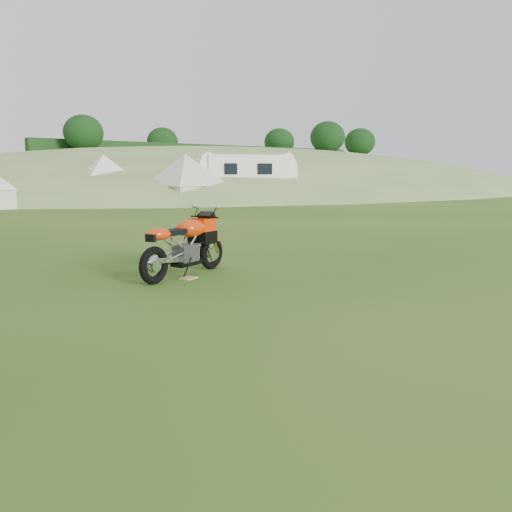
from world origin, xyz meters
TOP-DOWN VIEW (x-y plane):
  - ground at (0.00, 0.00)m, footprint 120.00×120.00m
  - hillside at (24.00, 40.00)m, footprint 80.00×64.00m
  - hedgerow at (24.00, 40.00)m, footprint 36.00×1.20m
  - sport_motorcycle at (-0.24, 2.15)m, footprint 1.74×1.02m
  - plywood_board at (-0.30, 1.95)m, footprint 0.27×0.25m
  - tent_mid at (5.72, 21.80)m, footprint 2.92×2.92m
  - tent_right at (8.40, 17.88)m, footprint 3.31×3.31m
  - caravan at (12.10, 18.03)m, footprint 5.81×4.23m

SIDE VIEW (x-z plane):
  - ground at x=0.00m, z-range 0.00..0.00m
  - hillside at x=24.00m, z-range -4.00..4.00m
  - hedgerow at x=24.00m, z-range -4.30..4.30m
  - plywood_board at x=-0.30m, z-range 0.00..0.02m
  - sport_motorcycle at x=-0.24m, z-range 0.00..1.02m
  - caravan at x=12.10m, z-range 0.00..2.48m
  - tent_right at x=8.40m, z-range 0.00..2.50m
  - tent_mid at x=5.72m, z-range 0.00..2.51m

